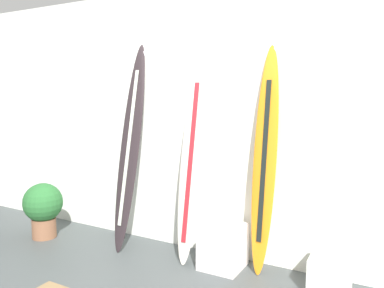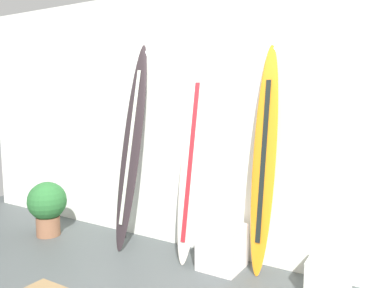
% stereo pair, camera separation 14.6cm
% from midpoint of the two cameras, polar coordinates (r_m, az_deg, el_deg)
% --- Properties ---
extents(wall_back, '(7.20, 0.20, 2.80)m').
position_cam_midpoint_polar(wall_back, '(4.14, 1.43, 3.34)').
color(wall_back, white).
rests_on(wall_back, ground).
extents(surfboard_charcoal, '(0.28, 0.52, 2.23)m').
position_cam_midpoint_polar(surfboard_charcoal, '(4.26, -10.10, -0.72)').
color(surfboard_charcoal, '#2C2326').
rests_on(surfboard_charcoal, ground).
extents(surfboard_ivory, '(0.26, 0.44, 2.03)m').
position_cam_midpoint_polar(surfboard_ivory, '(3.89, -1.14, -2.63)').
color(surfboard_ivory, silver).
rests_on(surfboard_ivory, ground).
extents(surfboard_sunset, '(0.24, 0.30, 2.14)m').
position_cam_midpoint_polar(surfboard_sunset, '(3.66, 9.50, -2.82)').
color(surfboard_sunset, orange).
rests_on(surfboard_sunset, ground).
extents(display_block_left, '(0.35, 0.35, 0.30)m').
position_cam_midpoint_polar(display_block_left, '(3.68, 18.49, -17.76)').
color(display_block_left, silver).
rests_on(display_block_left, ground).
extents(display_block_center, '(0.39, 0.39, 0.42)m').
position_cam_midpoint_polar(display_block_center, '(3.92, 3.45, -14.79)').
color(display_block_center, white).
rests_on(display_block_center, ground).
extents(potted_plant, '(0.45, 0.45, 0.65)m').
position_cam_midpoint_polar(potted_plant, '(4.97, -21.82, -8.52)').
color(potted_plant, brown).
rests_on(potted_plant, ground).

